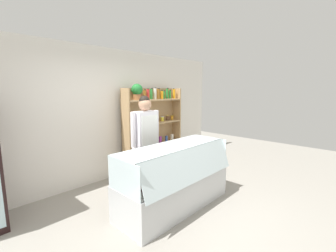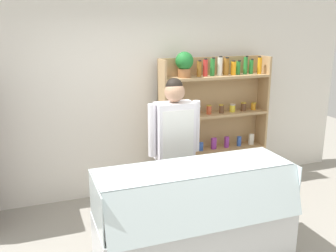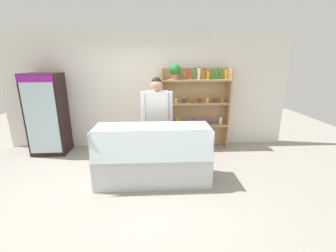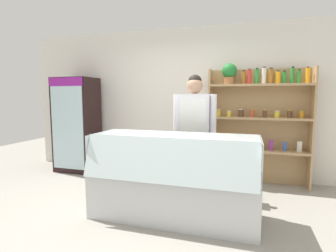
# 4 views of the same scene
# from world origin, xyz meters

# --- Properties ---
(back_wall) EXTENTS (6.80, 0.10, 2.70)m
(back_wall) POSITION_xyz_m (0.00, 1.96, 1.35)
(back_wall) COLOR white
(back_wall) RESTS_ON ground
(shelving_unit) EXTENTS (1.61, 0.29, 2.00)m
(shelving_unit) POSITION_xyz_m (1.07, 1.69, 1.13)
(shelving_unit) COLOR tan
(shelving_unit) RESTS_ON ground
(deli_display_case) EXTENTS (1.97, 0.78, 1.01)m
(deli_display_case) POSITION_xyz_m (0.12, 0.09, 0.31)
(deli_display_case) COLOR silver
(deli_display_case) RESTS_ON ground
(shop_clerk) EXTENTS (0.63, 0.25, 1.77)m
(shop_clerk) POSITION_xyz_m (0.20, 0.89, 1.06)
(shop_clerk) COLOR #4C4233
(shop_clerk) RESTS_ON ground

